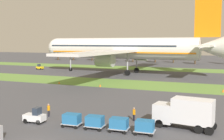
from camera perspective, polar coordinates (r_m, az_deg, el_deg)
name	(u,v)px	position (r m, az deg, el deg)	size (l,w,h in m)	color
grass_strip_near	(146,85)	(65.42, 6.88, -3.05)	(320.00, 13.84, 0.01)	olive
grass_strip_far	(174,70)	(103.99, 12.57, 0.10)	(320.00, 13.84, 0.01)	olive
airliner	(125,48)	(87.10, 2.70, 4.47)	(57.91, 71.46, 22.44)	silver
baggage_tug	(35,116)	(35.99, -15.51, -9.16)	(2.68, 1.46, 1.97)	silver
cargo_dolly_lead	(72,119)	(33.50, -8.24, -9.93)	(2.29, 1.64, 1.55)	#A3A3A8
cargo_dolly_second	(95,121)	(32.36, -3.55, -10.45)	(2.29, 1.64, 1.55)	#A3A3A8
cargo_dolly_third	(119,124)	(31.44, 1.45, -10.93)	(2.29, 1.64, 1.55)	#A3A3A8
cargo_dolly_fourth	(145,126)	(30.76, 6.73, -11.34)	(2.29, 1.64, 1.55)	#A3A3A8
catering_truck	(185,112)	(33.28, 14.66, -8.33)	(7.19, 3.16, 3.58)	silver
pushback_tractor	(40,67)	(105.15, -14.60, 0.56)	(2.67, 1.45, 1.97)	yellow
ground_crew_marshaller	(49,110)	(38.50, -12.86, -7.91)	(0.36, 0.53, 1.74)	black
ground_crew_loader	(134,114)	(35.59, 4.53, -8.91)	(0.42, 0.43, 1.74)	black
taxiway_marker_1	(59,82)	(68.09, -10.78, -2.51)	(0.44, 0.44, 0.60)	orange
taxiway_marker_2	(100,85)	(62.57, -2.44, -3.18)	(0.44, 0.44, 0.52)	orange
taxiway_marker_3	(223,91)	(59.76, 21.82, -3.93)	(0.44, 0.44, 0.67)	orange
distant_tree_line	(199,48)	(134.98, 17.40, 4.27)	(146.53, 9.62, 12.75)	#4C3823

